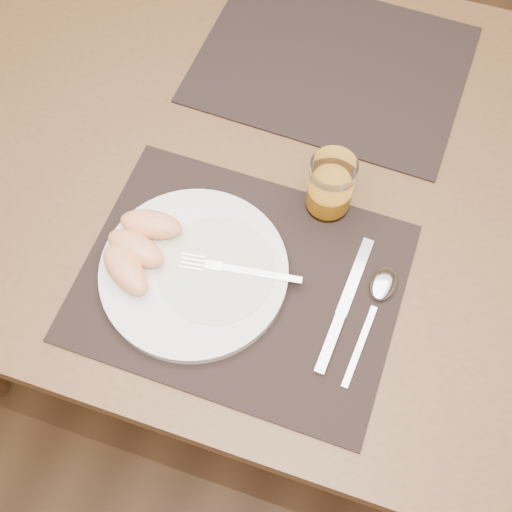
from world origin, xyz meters
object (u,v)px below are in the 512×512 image
object	(u,v)px
placemat_far	(332,64)
spoon	(380,292)
fork	(230,269)
table	(288,192)
juice_glass	(330,188)
placemat_near	(241,282)
knife	(341,315)
plate	(194,272)

from	to	relation	value
placemat_far	spoon	bearing A→B (deg)	-65.64
placemat_far	fork	bearing A→B (deg)	-94.13
table	juice_glass	xyz separation A→B (m)	(0.08, -0.06, 0.13)
placemat_near	knife	world-z (taller)	knife
plate	knife	world-z (taller)	plate
plate	fork	bearing A→B (deg)	18.58
placemat_near	fork	size ratio (longest dim) A/B	2.57
table	plate	world-z (taller)	plate
knife	juice_glass	bearing A→B (deg)	111.53
knife	placemat_far	bearing A→B (deg)	106.96
placemat_far	juice_glass	bearing A→B (deg)	-75.97
placemat_near	spoon	distance (m)	0.20
fork	knife	distance (m)	0.17
placemat_near	placemat_far	world-z (taller)	same
placemat_far	knife	size ratio (longest dim) A/B	2.04
table	juice_glass	bearing A→B (deg)	-36.53
knife	spoon	xyz separation A→B (m)	(0.04, 0.05, 0.00)
plate	spoon	xyz separation A→B (m)	(0.26, 0.05, -0.00)
plate	knife	bearing A→B (deg)	1.26
spoon	fork	bearing A→B (deg)	-169.91
plate	juice_glass	distance (m)	0.23
placemat_near	placemat_far	bearing A→B (deg)	88.25
placemat_far	knife	xyz separation A→B (m)	(0.14, -0.45, 0.00)
fork	knife	xyz separation A→B (m)	(0.17, -0.01, -0.02)
knife	juice_glass	size ratio (longest dim) A/B	2.15
placemat_near	spoon	bearing A→B (deg)	12.69
knife	plate	bearing A→B (deg)	-178.74
juice_glass	plate	bearing A→B (deg)	-130.55
placemat_near	juice_glass	distance (m)	0.19
spoon	knife	bearing A→B (deg)	-131.50
fork	juice_glass	distance (m)	0.19
placemat_near	spoon	world-z (taller)	spoon
fork	spoon	xyz separation A→B (m)	(0.21, 0.04, -0.01)
placemat_far	knife	distance (m)	0.47
placemat_far	plate	world-z (taller)	plate
table	placemat_near	bearing A→B (deg)	-91.79
fork	placemat_near	bearing A→B (deg)	-18.38
placemat_near	knife	distance (m)	0.15
spoon	placemat_far	bearing A→B (deg)	114.36
knife	table	bearing A→B (deg)	122.27
table	fork	xyz separation A→B (m)	(-0.02, -0.21, 0.11)
placemat_far	plate	distance (m)	0.46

